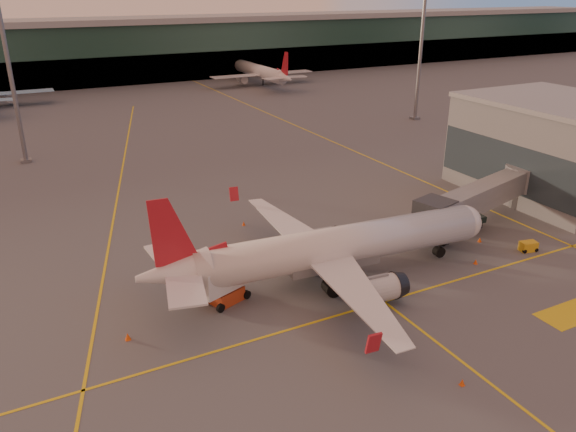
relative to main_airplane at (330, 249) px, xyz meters
name	(u,v)px	position (x,y,z in m)	size (l,w,h in m)	color
ground	(370,347)	(-2.58, -10.48, -3.42)	(600.00, 600.00, 0.00)	#4C4F54
taxi_markings	(139,190)	(-9.90, 34.01, -3.42)	(100.12, 173.00, 0.01)	yellow
terminal	(78,52)	(-2.58, 131.32, 5.34)	(400.00, 20.00, 17.60)	#19382D
gate_building	(556,148)	(39.36, 7.46, 2.87)	(18.40, 22.40, 12.60)	slate
mast_west_near	(9,67)	(-22.58, 55.52, 11.44)	(2.40, 2.40, 25.60)	slate
mast_east_near	(421,46)	(52.42, 51.52, 11.44)	(2.40, 2.40, 25.60)	slate
main_airplane	(330,249)	(0.00, 0.00, 0.00)	(34.94, 31.53, 10.54)	silver
jet_bridge	(487,195)	(23.44, 3.51, 0.22)	(22.15, 8.54, 5.42)	slate
catering_truck	(224,280)	(-10.20, 1.05, -1.22)	(5.43, 3.73, 3.87)	#B33919
gpu_cart	(528,246)	(22.18, -4.07, -2.92)	(1.98, 1.44, 1.04)	gold
pushback_tug	(465,222)	(20.47, 3.46, -2.65)	(3.81, 2.21, 1.91)	black
cone_nose	(480,240)	(19.32, -0.03, -3.17)	(0.41, 0.41, 0.53)	#E84F0C
cone_tail	(128,336)	(-19.15, -0.80, -3.13)	(0.48, 0.48, 0.61)	#E84F0C
cone_wing_right	(462,382)	(0.52, -17.18, -3.18)	(0.40, 0.40, 0.51)	#E84F0C
cone_wing_left	(244,223)	(-1.88, 16.12, -3.19)	(0.39, 0.39, 0.50)	#E84F0C
cone_fwd	(476,262)	(15.05, -3.76, -3.18)	(0.40, 0.40, 0.51)	#E84F0C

